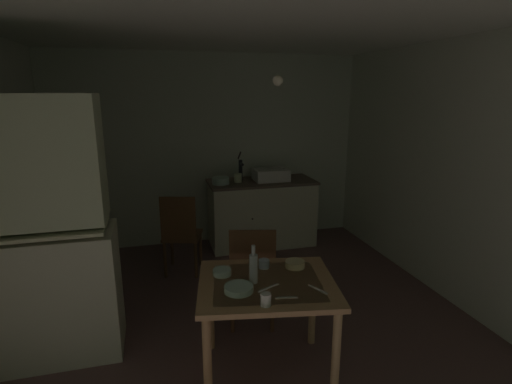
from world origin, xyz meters
TOP-DOWN VIEW (x-y plane):
  - ground_plane at (0.00, 0.00)m, footprint 5.08×5.08m
  - wall_back at (0.00, 2.09)m, footprint 4.11×0.10m
  - wall_right at (2.06, 0.00)m, footprint 0.10×4.18m
  - ceiling_slab at (0.00, 0.00)m, footprint 4.11×4.18m
  - hutch_cabinet at (-1.52, -0.12)m, footprint 0.93×0.51m
  - counter_cabinet at (0.63, 1.72)m, footprint 1.39×0.64m
  - sink_basin at (0.75, 1.72)m, footprint 0.44×0.34m
  - hand_pump at (0.36, 1.76)m, footprint 0.05×0.27m
  - mixing_bowl_counter at (0.07, 1.67)m, footprint 0.22×0.22m
  - stoneware_crock at (0.31, 1.72)m, footprint 0.10×0.10m
  - dining_table at (-0.03, -0.76)m, footprint 1.06×0.93m
  - chair_far_side at (0.02, -0.14)m, footprint 0.48×0.48m
  - chair_by_counter at (-0.49, 1.06)m, footprint 0.49×0.49m
  - serving_bowl_wide at (-0.31, -0.57)m, footprint 0.13×0.13m
  - soup_bowl_small at (-0.25, -0.84)m, footprint 0.19×0.19m
  - sauce_dish at (0.24, -0.59)m, footprint 0.15×0.15m
  - mug_dark at (0.01, -0.54)m, footprint 0.08×0.08m
  - teacup_mint at (-0.12, -1.06)m, footprint 0.07×0.07m
  - glass_bottle at (-0.12, -0.75)m, footprint 0.06×0.06m
  - table_knife at (-0.05, -0.85)m, footprint 0.16×0.09m
  - teaspoon_near_bowl at (0.27, -0.96)m, footprint 0.09×0.15m
  - teaspoon_by_cup at (0.03, -1.01)m, footprint 0.14×0.04m
  - pendant_bulb at (0.22, -0.17)m, footprint 0.08×0.08m

SIDE VIEW (x-z plane):
  - ground_plane at x=0.00m, z-range 0.00..0.00m
  - counter_cabinet at x=0.63m, z-range 0.00..0.87m
  - chair_by_counter at x=-0.49m, z-range 0.02..0.95m
  - chair_far_side at x=0.02m, z-range 0.03..0.95m
  - dining_table at x=-0.03m, z-range 0.26..0.99m
  - table_knife at x=-0.05m, z-range 0.73..0.74m
  - teaspoon_near_bowl at x=0.27m, z-range 0.73..0.74m
  - teaspoon_by_cup at x=0.03m, z-range 0.73..0.74m
  - soup_bowl_small at x=-0.25m, z-range 0.73..0.77m
  - serving_bowl_wide at x=-0.31m, z-range 0.73..0.77m
  - sauce_dish at x=0.24m, z-range 0.73..0.78m
  - mug_dark at x=0.01m, z-range 0.73..0.79m
  - teacup_mint at x=-0.12m, z-range 0.73..0.81m
  - glass_bottle at x=-0.12m, z-range 0.71..0.98m
  - mixing_bowl_counter at x=0.07m, z-range 0.87..0.96m
  - stoneware_crock at x=0.31m, z-range 0.87..0.98m
  - hutch_cabinet at x=-1.52m, z-range -0.06..1.93m
  - sink_basin at x=0.75m, z-range 0.88..1.03m
  - hand_pump at x=0.36m, z-range 0.85..1.24m
  - wall_back at x=0.00m, z-range 0.00..2.50m
  - wall_right at x=2.06m, z-range 0.00..2.50m
  - pendant_bulb at x=0.22m, z-range 2.05..2.13m
  - ceiling_slab at x=0.00m, z-range 2.50..2.60m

